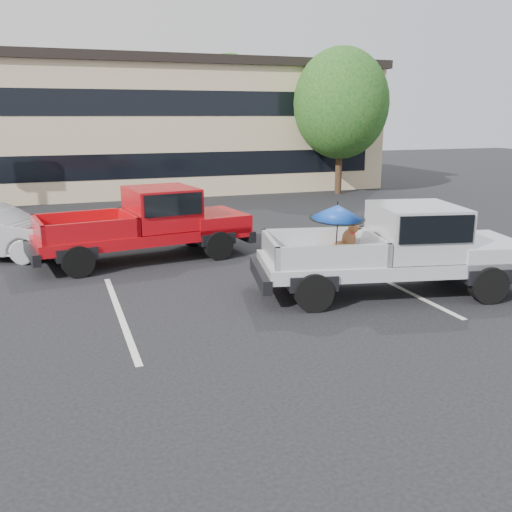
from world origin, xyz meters
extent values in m
plane|color=black|center=(0.00, 0.00, 0.00)|extent=(90.00, 90.00, 0.00)
cube|color=silver|center=(-3.00, 2.00, 0.00)|extent=(0.12, 5.00, 0.01)
cube|color=silver|center=(3.00, 2.00, 0.00)|extent=(0.12, 5.00, 0.01)
cube|color=#CDAF88|center=(2.00, 21.00, 3.00)|extent=(20.00, 8.00, 6.00)
cube|color=black|center=(2.00, 21.00, 6.10)|extent=(20.40, 8.40, 0.40)
cube|color=black|center=(2.00, 17.02, 1.50)|extent=(18.00, 0.08, 1.10)
cube|color=black|center=(2.00, 17.02, 4.20)|extent=(18.00, 0.08, 1.10)
cylinder|color=#332114|center=(9.00, 16.00, 1.36)|extent=(0.32, 0.32, 2.73)
ellipsoid|color=#134417|center=(9.00, 16.00, 4.22)|extent=(4.46, 4.46, 5.13)
cylinder|color=#332114|center=(6.00, 24.00, 1.43)|extent=(0.32, 0.32, 2.86)
ellipsoid|color=#134417|center=(6.00, 24.00, 4.42)|extent=(4.68, 4.68, 5.38)
cylinder|color=black|center=(0.56, 0.91, 0.38)|extent=(0.80, 0.43, 0.76)
cylinder|color=black|center=(0.93, 2.71, 0.38)|extent=(0.80, 0.43, 0.76)
cylinder|color=black|center=(4.08, 0.17, 0.38)|extent=(0.80, 0.43, 0.76)
cylinder|color=black|center=(4.46, 1.97, 0.38)|extent=(0.80, 0.43, 0.76)
cube|color=silver|center=(2.55, 1.43, 0.67)|extent=(5.67, 2.98, 0.28)
cube|color=silver|center=(4.51, 1.02, 0.88)|extent=(1.86, 2.19, 0.46)
cube|color=black|center=(5.25, 0.86, 0.50)|extent=(0.60, 1.96, 0.30)
cube|color=black|center=(-0.14, 1.99, 0.50)|extent=(0.58, 1.96, 0.28)
cube|color=silver|center=(3.09, 1.32, 1.35)|extent=(1.99, 2.14, 1.05)
cube|color=black|center=(3.09, 1.32, 1.55)|extent=(1.87, 2.21, 0.55)
cube|color=black|center=(1.14, 1.73, 0.73)|extent=(2.63, 2.27, 0.10)
cube|color=silver|center=(1.31, 2.58, 1.03)|extent=(2.27, 0.57, 0.50)
cube|color=silver|center=(0.96, 0.87, 1.03)|extent=(2.27, 0.57, 0.50)
cube|color=silver|center=(0.06, 1.95, 1.03)|extent=(0.48, 1.82, 0.50)
cube|color=silver|center=(2.21, 1.50, 1.03)|extent=(0.48, 1.82, 0.50)
ellipsoid|color=brown|center=(1.65, 1.91, 0.94)|extent=(0.55, 0.49, 0.32)
cylinder|color=brown|center=(1.89, 1.78, 0.90)|extent=(0.07, 0.07, 0.24)
cylinder|color=brown|center=(1.92, 1.93, 0.90)|extent=(0.07, 0.07, 0.24)
ellipsoid|color=brown|center=(1.82, 1.87, 1.14)|extent=(0.35, 0.33, 0.43)
cylinder|color=red|center=(1.84, 1.87, 1.28)|extent=(0.21, 0.21, 0.04)
sphere|color=brown|center=(1.90, 1.86, 1.38)|extent=(0.23, 0.23, 0.23)
cone|color=black|center=(2.03, 1.83, 1.36)|extent=(0.18, 0.14, 0.11)
cone|color=black|center=(1.87, 1.80, 1.50)|extent=(0.08, 0.08, 0.12)
cone|color=black|center=(1.90, 1.92, 1.50)|extent=(0.08, 0.08, 0.12)
cylinder|color=brown|center=(1.47, 1.95, 0.84)|extent=(0.28, 0.05, 0.10)
cylinder|color=black|center=(1.21, 1.28, 1.31)|extent=(0.02, 0.10, 1.05)
cone|color=#1340A8|center=(1.21, 1.28, 1.85)|extent=(1.10, 1.12, 0.36)
cylinder|color=black|center=(1.21, 1.28, 2.01)|extent=(0.02, 0.02, 0.10)
cylinder|color=black|center=(1.21, 1.28, 1.72)|extent=(1.10, 1.10, 0.09)
cylinder|color=black|center=(-3.60, 4.91, 0.38)|extent=(0.79, 0.38, 0.76)
cylinder|color=black|center=(-3.86, 6.72, 0.38)|extent=(0.79, 0.38, 0.76)
cylinder|color=black|center=(-0.05, 5.43, 0.38)|extent=(0.79, 0.38, 0.76)
cylinder|color=black|center=(-0.32, 7.24, 0.38)|extent=(0.79, 0.38, 0.76)
cube|color=#B10911|center=(-1.91, 6.08, 0.67)|extent=(5.59, 2.66, 0.28)
cube|color=#B10911|center=(0.06, 6.37, 0.88)|extent=(1.75, 2.11, 0.46)
cube|color=black|center=(0.80, 6.48, 0.50)|extent=(0.48, 1.96, 0.30)
cube|color=black|center=(-4.62, 5.69, 0.50)|extent=(0.46, 1.96, 0.28)
cube|color=#B10911|center=(-1.37, 6.16, 1.34)|extent=(1.89, 2.05, 1.05)
cube|color=black|center=(-1.37, 6.16, 1.54)|extent=(1.76, 2.13, 0.55)
cube|color=black|center=(-3.34, 5.88, 0.73)|extent=(2.53, 2.14, 0.10)
cube|color=#B10911|center=(-3.46, 6.73, 1.03)|extent=(2.28, 0.43, 0.50)
cube|color=#B10911|center=(-3.21, 5.02, 1.03)|extent=(2.28, 0.43, 0.50)
cube|color=#B10911|center=(-4.42, 5.72, 1.03)|extent=(0.36, 1.83, 0.50)
cube|color=#B10911|center=(-2.26, 6.03, 1.03)|extent=(0.36, 1.83, 0.50)
camera|label=1|loc=(-4.02, -8.58, 3.70)|focal=40.00mm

